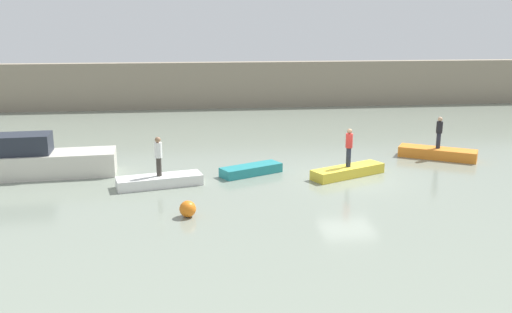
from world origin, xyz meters
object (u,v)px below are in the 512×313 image
at_px(motorboat, 40,160).
at_px(person_white_shirt, 158,154).
at_px(rowboat_orange, 437,153).
at_px(mooring_buoy, 188,209).
at_px(person_dark_shirt, 439,131).
at_px(rowboat_teal, 251,170).
at_px(person_red_shirt, 349,146).
at_px(rowboat_yellow, 348,171).
at_px(rowboat_white, 160,181).

xyz_separation_m(motorboat, person_white_shirt, (5.52, -2.30, 0.66)).
height_order(rowboat_orange, mooring_buoy, mooring_buoy).
height_order(rowboat_orange, person_dark_shirt, person_dark_shirt).
bearing_deg(person_dark_shirt, rowboat_teal, -169.23).
bearing_deg(rowboat_orange, person_red_shirt, -121.73).
relative_size(motorboat, rowboat_yellow, 1.72).
bearing_deg(rowboat_orange, rowboat_white, -134.96).
relative_size(person_red_shirt, person_dark_shirt, 1.07).
bearing_deg(rowboat_orange, person_dark_shirt, -57.98).
height_order(rowboat_yellow, mooring_buoy, mooring_buoy).
bearing_deg(person_white_shirt, person_dark_shirt, 13.01).
distance_m(motorboat, rowboat_white, 6.00).
bearing_deg(person_red_shirt, mooring_buoy, -148.32).
bearing_deg(rowboat_white, rowboat_orange, 0.09).
bearing_deg(rowboat_teal, mooring_buoy, -144.50).
xyz_separation_m(motorboat, rowboat_white, (5.52, -2.30, -0.53)).
relative_size(rowboat_white, rowboat_yellow, 0.98).
bearing_deg(motorboat, rowboat_orange, 2.85).
bearing_deg(person_red_shirt, rowboat_orange, 26.25).
relative_size(rowboat_teal, person_red_shirt, 1.66).
relative_size(rowboat_yellow, person_dark_shirt, 2.25).
distance_m(rowboat_teal, rowboat_orange, 10.21).
xyz_separation_m(person_red_shirt, mooring_buoy, (-7.34, -4.53, -1.14)).
relative_size(person_red_shirt, person_white_shirt, 1.03).
xyz_separation_m(rowboat_orange, person_white_shirt, (-14.19, -3.28, 1.16)).
bearing_deg(mooring_buoy, rowboat_orange, 29.39).
xyz_separation_m(person_dark_shirt, mooring_buoy, (-12.97, -7.31, -1.15)).
bearing_deg(motorboat, person_white_shirt, -22.61).
height_order(motorboat, rowboat_orange, motorboat).
xyz_separation_m(rowboat_white, rowboat_yellow, (8.56, 0.50, 0.00)).
bearing_deg(person_dark_shirt, rowboat_orange, 90.00).
bearing_deg(person_dark_shirt, motorboat, -177.15).
xyz_separation_m(rowboat_teal, person_red_shirt, (4.40, -0.87, 1.24)).
relative_size(rowboat_orange, person_dark_shirt, 2.34).
bearing_deg(person_white_shirt, mooring_buoy, -73.16).
xyz_separation_m(rowboat_yellow, mooring_buoy, (-7.34, -4.53, 0.08)).
bearing_deg(rowboat_white, person_red_shirt, -9.57).
distance_m(rowboat_white, rowboat_orange, 14.57).
bearing_deg(person_white_shirt, rowboat_teal, 18.25).
bearing_deg(mooring_buoy, motorboat, 136.80).
xyz_separation_m(rowboat_yellow, person_red_shirt, (-0.00, 0.00, 1.22)).
bearing_deg(person_white_shirt, rowboat_orange, 13.01).
distance_m(person_dark_shirt, person_white_shirt, 14.57).
bearing_deg(rowboat_teal, person_red_shirt, -37.10).
height_order(rowboat_white, rowboat_yellow, same).
height_order(rowboat_white, person_dark_shirt, person_dark_shirt).
distance_m(motorboat, rowboat_teal, 9.73).
relative_size(rowboat_teal, rowboat_yellow, 0.79).
bearing_deg(person_dark_shirt, rowboat_yellow, -153.75).
distance_m(rowboat_yellow, mooring_buoy, 8.62).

